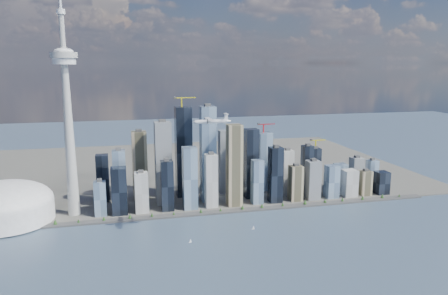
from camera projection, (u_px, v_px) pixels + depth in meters
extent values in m
plane|color=#374C61|center=(239.00, 261.00, 758.97)|extent=(4000.00, 4000.00, 0.00)
cube|color=#383838|center=(210.00, 213.00, 997.14)|extent=(1100.00, 22.00, 4.00)
cube|color=#4C4C47|center=(182.00, 168.00, 1426.62)|extent=(1400.00, 900.00, 3.00)
cylinder|color=#3F2D1E|center=(26.00, 226.00, 906.42)|extent=(1.00, 1.00, 2.40)
cone|color=#1F4418|center=(26.00, 225.00, 905.74)|extent=(7.20, 7.20, 8.00)
cylinder|color=#3F2D1E|center=(70.00, 223.00, 926.44)|extent=(1.00, 1.00, 2.40)
cone|color=#1F4418|center=(70.00, 221.00, 925.76)|extent=(7.20, 7.20, 8.00)
cylinder|color=#3F2D1E|center=(112.00, 219.00, 946.47)|extent=(1.00, 1.00, 2.40)
cone|color=#1F4418|center=(112.00, 218.00, 945.78)|extent=(7.20, 7.20, 8.00)
cylinder|color=#3F2D1E|center=(153.00, 216.00, 966.49)|extent=(1.00, 1.00, 2.40)
cone|color=#1F4418|center=(153.00, 215.00, 965.81)|extent=(7.20, 7.20, 8.00)
cylinder|color=#3F2D1E|center=(191.00, 213.00, 986.52)|extent=(1.00, 1.00, 2.40)
cone|color=#1F4418|center=(191.00, 211.00, 985.83)|extent=(7.20, 7.20, 8.00)
cylinder|color=#3F2D1E|center=(228.00, 210.00, 1006.54)|extent=(1.00, 1.00, 2.40)
cone|color=#1F4418|center=(228.00, 209.00, 1005.86)|extent=(7.20, 7.20, 8.00)
cylinder|color=#3F2D1E|center=(264.00, 207.00, 1026.56)|extent=(1.00, 1.00, 2.40)
cone|color=#1F4418|center=(264.00, 206.00, 1025.88)|extent=(7.20, 7.20, 8.00)
cylinder|color=#3F2D1E|center=(298.00, 204.00, 1046.59)|extent=(1.00, 1.00, 2.40)
cone|color=#1F4418|center=(298.00, 203.00, 1045.90)|extent=(7.20, 7.20, 8.00)
cylinder|color=#3F2D1E|center=(331.00, 202.00, 1066.61)|extent=(1.00, 1.00, 2.40)
cone|color=#1F4418|center=(331.00, 200.00, 1065.93)|extent=(7.20, 7.20, 8.00)
cylinder|color=#3F2D1E|center=(363.00, 199.00, 1086.64)|extent=(1.00, 1.00, 2.40)
cone|color=#1F4418|center=(363.00, 198.00, 1085.95)|extent=(7.20, 7.20, 8.00)
cylinder|color=#3F2D1E|center=(394.00, 197.00, 1106.66)|extent=(1.00, 1.00, 2.40)
cone|color=#1F4418|center=(394.00, 195.00, 1105.98)|extent=(7.20, 7.20, 8.00)
cube|color=black|center=(119.00, 191.00, 978.71)|extent=(34.00, 34.00, 107.29)
cube|color=slate|center=(119.00, 179.00, 1023.63)|extent=(30.00, 30.00, 136.55)
cube|color=#B8B7B3|center=(142.00, 192.00, 991.65)|extent=(30.00, 30.00, 92.66)
cube|color=tan|center=(139.00, 165.00, 1084.42)|extent=(36.00, 36.00, 170.69)
cube|color=slate|center=(163.00, 163.00, 1041.87)|extent=(38.00, 38.00, 199.95)
cube|color=black|center=(166.00, 186.00, 1002.04)|extent=(28.00, 28.00, 117.05)
cube|color=slate|center=(189.00, 178.00, 1011.96)|extent=(32.00, 32.00, 146.31)
cube|color=black|center=(183.00, 152.00, 1104.27)|extent=(40.00, 40.00, 229.22)
cube|color=slate|center=(208.00, 154.00, 1064.04)|extent=(36.00, 36.00, 234.09)
cube|color=#B8B7B3|center=(213.00, 181.00, 1026.53)|extent=(28.00, 28.00, 126.80)
cube|color=tan|center=(235.00, 165.00, 1032.74)|extent=(34.00, 34.00, 195.08)
cube|color=slate|center=(225.00, 162.00, 1135.71)|extent=(30.00, 30.00, 165.82)
cube|color=black|center=(251.00, 163.00, 1095.01)|extent=(32.00, 32.00, 175.57)
cube|color=slate|center=(257.00, 182.00, 1053.80)|extent=(26.00, 26.00, 107.29)
cube|color=black|center=(277.00, 175.00, 1062.57)|extent=(30.00, 30.00, 136.55)
cube|color=slate|center=(263.00, 162.00, 1160.90)|extent=(34.00, 34.00, 156.06)
cube|color=#B8B7B3|center=(288.00, 172.00, 1123.68)|extent=(28.00, 28.00, 117.05)
cube|color=tan|center=(296.00, 183.00, 1078.75)|extent=(30.00, 30.00, 87.78)
cube|color=slate|center=(314.00, 180.00, 1089.38)|extent=(32.00, 32.00, 97.54)
cube|color=black|center=(306.00, 170.00, 1134.31)|extent=(26.00, 26.00, 126.80)
cube|color=slate|center=(332.00, 181.00, 1102.32)|extent=(30.00, 30.00, 82.91)
cube|color=black|center=(315.00, 167.00, 1200.19)|extent=(28.00, 28.00, 107.29)
cube|color=slate|center=(341.00, 177.00, 1162.51)|extent=(30.00, 30.00, 73.15)
cube|color=#B8B7B3|center=(350.00, 183.00, 1115.27)|extent=(34.00, 34.00, 68.28)
cube|color=tan|center=(366.00, 183.00, 1126.13)|extent=(28.00, 28.00, 63.40)
cube|color=slate|center=(356.00, 174.00, 1171.52)|extent=(30.00, 30.00, 87.78)
cube|color=black|center=(381.00, 183.00, 1136.99)|extent=(32.00, 32.00, 58.52)
cube|color=slate|center=(371.00, 174.00, 1182.84)|extent=(26.00, 26.00, 78.03)
cube|color=black|center=(102.00, 178.00, 1068.73)|extent=(30.00, 30.00, 117.05)
cube|color=slate|center=(101.00, 198.00, 972.25)|extent=(26.00, 26.00, 78.03)
cube|color=gold|center=(182.00, 102.00, 1080.39)|extent=(3.00, 3.00, 22.00)
cube|color=gold|center=(185.00, 98.00, 1080.21)|extent=(55.00, 2.20, 2.20)
cube|color=#383838|center=(175.00, 97.00, 1074.11)|extent=(6.00, 4.00, 4.00)
cube|color=#A4171C|center=(264.00, 128.00, 1143.98)|extent=(3.00, 3.00, 22.00)
cube|color=#A4171C|center=(266.00, 124.00, 1143.55)|extent=(48.00, 2.20, 2.20)
cube|color=#383838|center=(258.00, 124.00, 1138.18)|extent=(6.00, 4.00, 4.00)
cube|color=gold|center=(316.00, 144.00, 1187.90)|extent=(3.00, 3.00, 22.00)
cube|color=gold|center=(318.00, 140.00, 1187.37)|extent=(45.00, 2.20, 2.20)
cube|color=#383838|center=(311.00, 140.00, 1182.31)|extent=(6.00, 4.00, 4.00)
cone|color=#ACABA7|center=(70.00, 140.00, 952.56)|extent=(26.00, 26.00, 340.00)
cylinder|color=silver|center=(64.00, 61.00, 920.24)|extent=(48.00, 48.00, 14.00)
cylinder|color=#ACABA7|center=(64.00, 55.00, 917.96)|extent=(56.00, 56.00, 12.00)
ellipsoid|color=silver|center=(63.00, 51.00, 916.44)|extent=(40.00, 40.00, 14.00)
cylinder|color=#ACABA7|center=(62.00, 32.00, 908.84)|extent=(11.00, 11.00, 80.00)
cylinder|color=silver|center=(61.00, 12.00, 901.23)|extent=(18.00, 18.00, 10.00)
cylinder|color=silver|center=(5.00, 211.00, 938.81)|extent=(200.00, 200.00, 44.00)
ellipsoid|color=silver|center=(4.00, 201.00, 934.63)|extent=(200.00, 200.00, 84.00)
cylinder|color=silver|center=(211.00, 122.00, 820.53)|extent=(60.91, 7.65, 7.49)
cone|color=silver|center=(194.00, 122.00, 813.30)|extent=(8.22, 7.51, 7.49)
cone|color=silver|center=(228.00, 121.00, 828.03)|extent=(11.73, 7.52, 7.49)
cube|color=silver|center=(210.00, 119.00, 819.24)|extent=(9.53, 65.60, 1.17)
cylinder|color=silver|center=(211.00, 121.00, 807.30)|extent=(12.89, 4.25, 4.22)
cylinder|color=silver|center=(208.00, 120.00, 831.89)|extent=(12.89, 4.25, 4.22)
cylinder|color=#3F3F3F|center=(207.00, 121.00, 805.69)|extent=(0.37, 9.37, 9.37)
cylinder|color=#3F3F3F|center=(205.00, 120.00, 830.29)|extent=(0.37, 9.37, 9.37)
cube|color=silver|center=(226.00, 117.00, 825.80)|extent=(6.56, 0.95, 12.88)
cube|color=silver|center=(226.00, 114.00, 824.55)|extent=(5.21, 21.09, 0.82)
cube|color=white|center=(190.00, 242.00, 836.60)|extent=(5.49, 2.81, 0.70)
cylinder|color=#999999|center=(190.00, 240.00, 835.84)|extent=(0.21, 0.21, 7.90)
cube|color=white|center=(253.00, 229.00, 903.21)|extent=(5.89, 2.23, 0.77)
cylinder|color=#999999|center=(253.00, 227.00, 902.37)|extent=(0.23, 0.23, 8.64)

